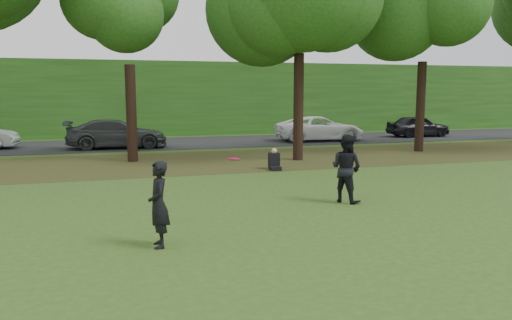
{
  "coord_description": "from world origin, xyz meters",
  "views": [
    {
      "loc": [
        -4.06,
        -8.03,
        3.01
      ],
      "look_at": [
        -0.49,
        3.8,
        1.3
      ],
      "focal_mm": 35.0,
      "sensor_mm": 36.0,
      "label": 1
    }
  ],
  "objects_px": {
    "player_right": "(346,168)",
    "frisbee": "(234,159)",
    "seated_person": "(274,162)",
    "player_left": "(159,204)"
  },
  "relations": [
    {
      "from": "player_right",
      "to": "seated_person",
      "type": "xyz_separation_m",
      "value": [
        -0.04,
        5.92,
        -0.62
      ]
    },
    {
      "from": "player_right",
      "to": "frisbee",
      "type": "distance_m",
      "value": 3.87
    },
    {
      "from": "player_right",
      "to": "frisbee",
      "type": "bearing_deg",
      "value": 81.66
    },
    {
      "from": "frisbee",
      "to": "seated_person",
      "type": "relative_size",
      "value": 0.4
    },
    {
      "from": "player_left",
      "to": "frisbee",
      "type": "height_order",
      "value": "player_left"
    },
    {
      "from": "player_left",
      "to": "frisbee",
      "type": "bearing_deg",
      "value": 119.73
    },
    {
      "from": "seated_person",
      "to": "player_right",
      "type": "bearing_deg",
      "value": -80.94
    },
    {
      "from": "player_right",
      "to": "frisbee",
      "type": "height_order",
      "value": "player_right"
    },
    {
      "from": "player_left",
      "to": "player_right",
      "type": "bearing_deg",
      "value": 114.0
    },
    {
      "from": "player_right",
      "to": "frisbee",
      "type": "xyz_separation_m",
      "value": [
        -3.53,
        -1.48,
        0.59
      ]
    }
  ]
}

